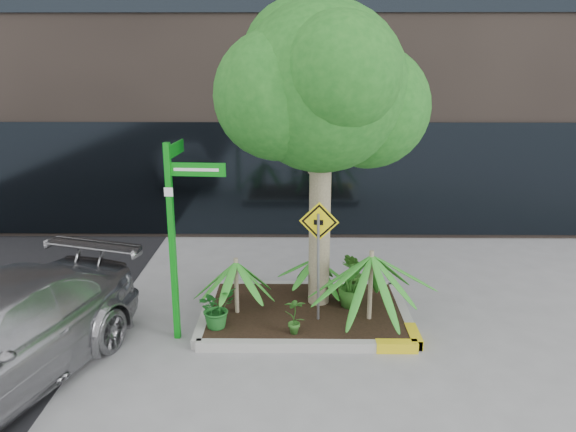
{
  "coord_description": "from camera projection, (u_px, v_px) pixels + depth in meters",
  "views": [
    {
      "loc": [
        0.01,
        -8.07,
        4.09
      ],
      "look_at": [
        -0.08,
        0.2,
        1.74
      ],
      "focal_mm": 35.0,
      "sensor_mm": 36.0,
      "label": 1
    }
  ],
  "objects": [
    {
      "name": "ground",
      "position": [
        293.0,
        325.0,
        8.88
      ],
      "size": [
        80.0,
        80.0,
        0.0
      ],
      "primitive_type": "plane",
      "color": "gray",
      "rests_on": "ground"
    },
    {
      "name": "planter",
      "position": [
        307.0,
        312.0,
        9.11
      ],
      "size": [
        3.35,
        2.36,
        0.15
      ],
      "color": "#9E9E99",
      "rests_on": "ground"
    },
    {
      "name": "tree",
      "position": [
        322.0,
        87.0,
        8.45
      ],
      "size": [
        3.34,
        2.96,
        5.01
      ],
      "color": "tan",
      "rests_on": "ground"
    },
    {
      "name": "palm_front",
      "position": [
        372.0,
        255.0,
        8.5
      ],
      "size": [
        1.26,
        1.26,
        1.4
      ],
      "color": "tan",
      "rests_on": "ground"
    },
    {
      "name": "palm_left",
      "position": [
        236.0,
        262.0,
        8.76
      ],
      "size": [
        1.03,
        1.03,
        1.15
      ],
      "color": "tan",
      "rests_on": "ground"
    },
    {
      "name": "palm_back",
      "position": [
        315.0,
        259.0,
        9.42
      ],
      "size": [
        0.81,
        0.81,
        0.9
      ],
      "color": "tan",
      "rests_on": "ground"
    },
    {
      "name": "shrub_a",
      "position": [
        216.0,
        307.0,
        8.43
      ],
      "size": [
        0.8,
        0.8,
        0.63
      ],
      "primitive_type": "imported",
      "rotation": [
        0.0,
        0.0,
        0.83
      ],
      "color": "#1B5E1F",
      "rests_on": "planter"
    },
    {
      "name": "shrub_b",
      "position": [
        351.0,
        284.0,
        9.11
      ],
      "size": [
        0.53,
        0.53,
        0.77
      ],
      "primitive_type": "imported",
      "rotation": [
        0.0,
        0.0,
        1.85
      ],
      "color": "#265A1B",
      "rests_on": "planter"
    },
    {
      "name": "shrub_c",
      "position": [
        295.0,
        315.0,
        8.23
      ],
      "size": [
        0.31,
        0.31,
        0.58
      ],
      "primitive_type": "imported",
      "rotation": [
        0.0,
        0.0,
        3.15
      ],
      "color": "#285E1D",
      "rests_on": "planter"
    },
    {
      "name": "shrub_d",
      "position": [
        354.0,
        273.0,
        9.61
      ],
      "size": [
        0.49,
        0.49,
        0.74
      ],
      "primitive_type": "imported",
      "rotation": [
        0.0,
        0.0,
        4.94
      ],
      "color": "#285A1A",
      "rests_on": "planter"
    },
    {
      "name": "street_sign_post",
      "position": [
        176.0,
        220.0,
        8.05
      ],
      "size": [
        0.88,
        0.89,
        2.96
      ],
      "rotation": [
        0.0,
        0.0,
        -0.08
      ],
      "color": "#0C8E16",
      "rests_on": "ground"
    },
    {
      "name": "cattle_sign",
      "position": [
        319.0,
        243.0,
        8.3
      ],
      "size": [
        0.58,
        0.23,
        1.91
      ],
      "rotation": [
        0.0,
        0.0,
        -0.16
      ],
      "color": "slate",
      "rests_on": "ground"
    }
  ]
}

